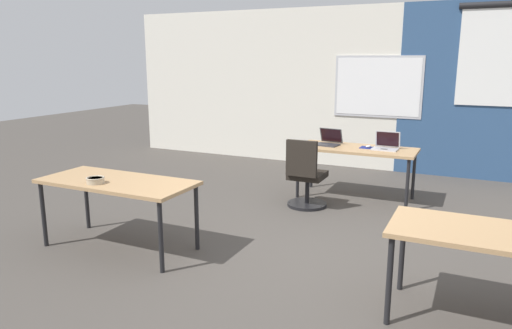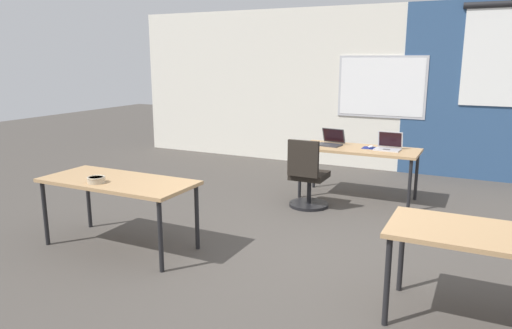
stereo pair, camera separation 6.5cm
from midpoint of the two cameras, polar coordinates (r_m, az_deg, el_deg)
name	(u,v)px [view 1 (the left image)]	position (r m, az deg, el deg)	size (l,w,h in m)	color
ground_plane	(300,255)	(4.83, 4.91, -10.81)	(24.00, 24.00, 0.00)	#47423D
back_wall_assembly	(389,89)	(8.50, 15.51, 8.76)	(10.00, 0.27, 2.80)	silver
desk_near_left	(117,186)	(5.00, -16.66, -2.48)	(1.60, 0.70, 0.72)	tan
desk_near_right	(507,242)	(3.79, 27.50, -8.27)	(1.60, 0.70, 0.72)	tan
desk_far_center	(356,152)	(6.66, 11.67, 1.49)	(1.60, 0.70, 0.72)	tan
laptop_far_left	(328,141)	(6.80, 8.38, 2.76)	(0.37, 0.35, 0.23)	#333338
mouse_far_left	(307,143)	(6.81, 5.89, 2.58)	(0.07, 0.11, 0.03)	#B2B2B7
chair_far_left	(306,180)	(6.21, 5.69, -1.80)	(0.52, 0.54, 0.92)	black
laptop_far_right	(386,146)	(6.62, 15.05, 2.20)	(0.34, 0.29, 0.23)	#B7B7BC
mousepad_far_right	(368,148)	(6.67, 13.06, 1.97)	(0.22, 0.19, 0.00)	navy
mouse_far_right	(368,146)	(6.67, 13.06, 2.13)	(0.09, 0.11, 0.03)	silver
snack_bowl	(95,180)	(4.92, -19.07, -1.75)	(0.18, 0.18, 0.06)	tan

